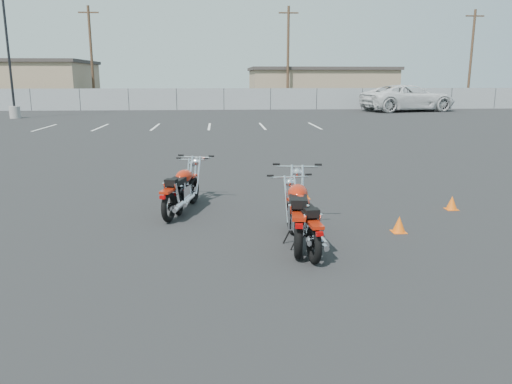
{
  "coord_description": "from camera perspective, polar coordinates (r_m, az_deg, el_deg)",
  "views": [
    {
      "loc": [
        -0.45,
        -8.23,
        2.68
      ],
      "look_at": [
        0.2,
        0.6,
        0.65
      ],
      "focal_mm": 35.0,
      "sensor_mm": 36.0,
      "label": 1
    }
  ],
  "objects": [
    {
      "name": "motorcycle_rear_red",
      "position": [
        8.02,
        5.41,
        -3.19
      ],
      "size": [
        0.81,
        2.09,
        1.02
      ],
      "color": "black",
      "rests_on": "ground"
    },
    {
      "name": "tan_building_east",
      "position": [
        53.27,
        7.24,
        11.96
      ],
      "size": [
        14.4,
        9.4,
        3.7
      ],
      "color": "#9A8263",
      "rests_on": "ground"
    },
    {
      "name": "motorcycle_third_red",
      "position": [
        8.28,
        4.85,
        -2.26
      ],
      "size": [
        0.9,
        2.33,
        1.14
      ],
      "color": "black",
      "rests_on": "ground"
    },
    {
      "name": "ground",
      "position": [
        8.67,
        -1.03,
        -5.1
      ],
      "size": [
        120.0,
        120.0,
        0.0
      ],
      "primitive_type": "plane",
      "color": "black",
      "rests_on": "ground"
    },
    {
      "name": "training_cone_near",
      "position": [
        11.38,
        5.58,
        -0.05
      ],
      "size": [
        0.23,
        0.23,
        0.28
      ],
      "color": "#FF610D",
      "rests_on": "ground"
    },
    {
      "name": "utility_pole_c",
      "position": [
        47.71,
        3.68,
        15.32
      ],
      "size": [
        1.8,
        0.24,
        9.0
      ],
      "color": "#412C1E",
      "rests_on": "ground"
    },
    {
      "name": "chainlink_fence",
      "position": [
        43.27,
        -3.69,
        10.55
      ],
      "size": [
        80.06,
        0.06,
        1.8
      ],
      "color": "gray",
      "rests_on": "ground"
    },
    {
      "name": "white_van",
      "position": [
        43.13,
        17.05,
        11.06
      ],
      "size": [
        5.39,
        9.41,
        3.36
      ],
      "primitive_type": "imported",
      "rotation": [
        0.0,
        0.0,
        1.79
      ],
      "color": "silver",
      "rests_on": "ground"
    },
    {
      "name": "light_pole_west",
      "position": [
        37.7,
        -26.2,
        11.69
      ],
      "size": [
        0.8,
        0.7,
        10.38
      ],
      "color": "gray",
      "rests_on": "ground"
    },
    {
      "name": "utility_pole_d",
      "position": [
        54.11,
        23.38,
        14.04
      ],
      "size": [
        1.8,
        0.24,
        9.0
      ],
      "color": "#412C1E",
      "rests_on": "ground"
    },
    {
      "name": "training_cone_far",
      "position": [
        9.22,
        16.04,
        -3.56
      ],
      "size": [
        0.25,
        0.25,
        0.29
      ],
      "color": "#FF610D",
      "rests_on": "ground"
    },
    {
      "name": "utility_pole_b",
      "position": [
        49.63,
        -18.29,
        14.63
      ],
      "size": [
        1.8,
        0.24,
        9.0
      ],
      "color": "#412C1E",
      "rests_on": "ground"
    },
    {
      "name": "motorcycle_second_black",
      "position": [
        10.6,
        -8.07,
        0.48
      ],
      "size": [
        0.73,
        1.89,
        0.92
      ],
      "color": "black",
      "rests_on": "ground"
    },
    {
      "name": "training_cone_extra",
      "position": [
        11.15,
        21.48,
        -1.15
      ],
      "size": [
        0.24,
        0.24,
        0.29
      ],
      "color": "#FF610D",
      "rests_on": "ground"
    },
    {
      "name": "motorcycle_front_red",
      "position": [
        10.19,
        -8.49,
        0.25
      ],
      "size": [
        1.01,
        2.1,
        1.04
      ],
      "color": "black",
      "rests_on": "ground"
    },
    {
      "name": "parking_line_stripes",
      "position": [
        28.43,
        -8.41,
        7.39
      ],
      "size": [
        15.12,
        4.0,
        0.01
      ],
      "color": "silver",
      "rests_on": "ground"
    }
  ]
}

